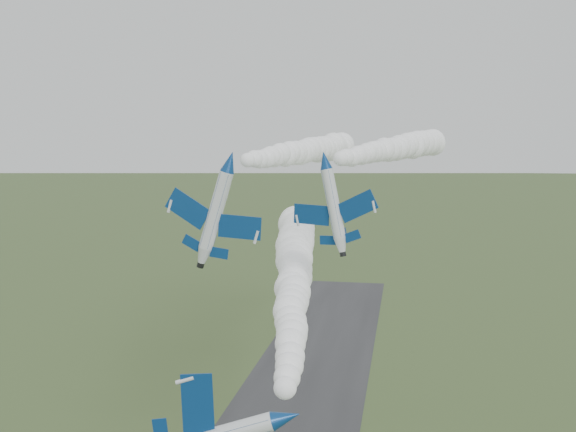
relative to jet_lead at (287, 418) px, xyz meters
name	(u,v)px	position (x,y,z in m)	size (l,w,h in m)	color
jet_lead	(287,418)	(0.00, 0.00, 0.00)	(3.71, 11.67, 9.29)	silver
smoke_trail_jet_lead	(293,274)	(-5.90, 35.94, 2.58)	(5.81, 68.26, 5.81)	white
jet_pair_left	(230,161)	(-11.94, 28.70, 16.78)	(11.36, 14.19, 4.52)	silver
smoke_trail_jet_pair_left	(309,151)	(-9.02, 69.25, 17.47)	(5.79, 74.52, 5.79)	white
jet_pair_right	(324,160)	(-1.20, 29.17, 16.98)	(9.89, 11.81, 3.43)	silver
smoke_trail_jet_pair_right	(397,148)	(6.33, 57.53, 18.06)	(4.64, 52.74, 4.64)	white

